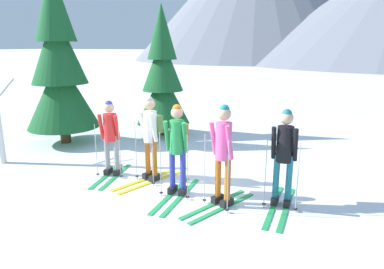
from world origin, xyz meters
name	(u,v)px	position (x,y,z in m)	size (l,w,h in m)	color
ground_plane	(176,189)	(0.00, 0.00, 0.00)	(400.00, 400.00, 0.00)	white
skier_in_red	(110,135)	(-1.61, 0.18, 0.90)	(0.61, 1.58, 1.66)	green
skier_in_white	(151,134)	(-0.67, 0.26, 1.02)	(0.91, 1.68, 1.79)	yellow
skier_in_green	(178,145)	(0.14, -0.19, 0.99)	(0.61, 1.78, 1.75)	green
skier_in_pink	(223,151)	(1.07, -0.33, 1.02)	(0.96, 1.65, 1.83)	green
skier_in_black	(284,153)	(2.05, 0.06, 0.99)	(0.61, 1.79, 1.75)	green
pine_tree_near	(163,77)	(-2.16, 3.80, 1.83)	(1.66, 1.66, 4.00)	#51381E
pine_tree_mid	(59,66)	(-4.43, 1.91, 2.23)	(2.02, 2.02, 4.88)	#51381E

